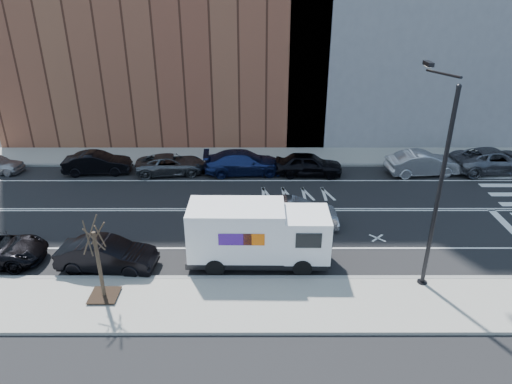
{
  "coord_description": "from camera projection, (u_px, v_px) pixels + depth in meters",
  "views": [
    {
      "loc": [
        -0.49,
        -24.22,
        12.58
      ],
      "look_at": [
        -0.47,
        -0.49,
        1.4
      ],
      "focal_mm": 32.0,
      "sensor_mm": 36.0,
      "label": 1
    }
  ],
  "objects": [
    {
      "name": "fedex_van",
      "position": [
        257.0,
        234.0,
        21.51
      ],
      "size": [
        6.76,
        2.48,
        3.08
      ],
      "rotation": [
        0.0,
        0.0,
        -0.01
      ],
      "color": "black",
      "rests_on": "ground"
    },
    {
      "name": "road_markings",
      "position": [
        264.0,
        210.0,
        27.27
      ],
      "size": [
        40.0,
        8.6,
        0.01
      ],
      "primitive_type": null,
      "color": "white",
      "rests_on": "ground"
    },
    {
      "name": "far_parked_c",
      "position": [
        171.0,
        164.0,
        32.07
      ],
      "size": [
        5.13,
        2.85,
        1.36
      ],
      "primitive_type": "imported",
      "rotation": [
        0.0,
        0.0,
        1.7
      ],
      "color": "#4A4D52",
      "rests_on": "ground"
    },
    {
      "name": "far_parked_e",
      "position": [
        309.0,
        164.0,
        31.76
      ],
      "size": [
        4.76,
        2.16,
        1.59
      ],
      "primitive_type": "imported",
      "rotation": [
        0.0,
        0.0,
        1.51
      ],
      "color": "black",
      "rests_on": "ground"
    },
    {
      "name": "sidewalk_near",
      "position": [
        267.0,
        304.0,
        19.27
      ],
      "size": [
        44.0,
        3.6,
        0.15
      ],
      "primitive_type": "cube",
      "color": "gray",
      "rests_on": "ground"
    },
    {
      "name": "near_parked_rear_a",
      "position": [
        107.0,
        255.0,
        21.44
      ],
      "size": [
        4.73,
        1.99,
        1.52
      ],
      "primitive_type": "imported",
      "rotation": [
        0.0,
        0.0,
        1.49
      ],
      "color": "black",
      "rests_on": "ground"
    },
    {
      "name": "far_parked_b",
      "position": [
        97.0,
        163.0,
        32.06
      ],
      "size": [
        4.73,
        1.96,
        1.52
      ],
      "primitive_type": "imported",
      "rotation": [
        0.0,
        0.0,
        1.65
      ],
      "color": "black",
      "rests_on": "ground"
    },
    {
      "name": "far_parked_g",
      "position": [
        494.0,
        160.0,
        32.33
      ],
      "size": [
        6.21,
        3.27,
        1.66
      ],
      "primitive_type": "imported",
      "rotation": [
        0.0,
        0.0,
        1.66
      ],
      "color": "#56585F",
      "rests_on": "ground"
    },
    {
      "name": "ground",
      "position": [
        264.0,
        210.0,
        27.27
      ],
      "size": [
        120.0,
        120.0,
        0.0
      ],
      "primitive_type": "plane",
      "color": "black",
      "rests_on": "ground"
    },
    {
      "name": "curb_near",
      "position": [
        266.0,
        278.0,
        20.9
      ],
      "size": [
        44.0,
        0.25,
        0.17
      ],
      "primitive_type": "cube",
      "color": "gray",
      "rests_on": "ground"
    },
    {
      "name": "sidewalk_far",
      "position": [
        262.0,
        156.0,
        35.2
      ],
      "size": [
        44.0,
        3.6,
        0.15
      ],
      "primitive_type": "cube",
      "color": "gray",
      "rests_on": "ground"
    },
    {
      "name": "driving_sedan",
      "position": [
        294.0,
        214.0,
        25.06
      ],
      "size": [
        4.86,
        1.78,
        1.59
      ],
      "primitive_type": "imported",
      "rotation": [
        0.0,
        0.0,
        1.55
      ],
      "color": "#9E9EA2",
      "rests_on": "ground"
    },
    {
      "name": "curb_far",
      "position": [
        262.0,
        165.0,
        33.56
      ],
      "size": [
        44.0,
        0.25,
        0.17
      ],
      "primitive_type": "cube",
      "color": "gray",
      "rests_on": "ground"
    },
    {
      "name": "streetlight",
      "position": [
        437.0,
        178.0,
        18.85
      ],
      "size": [
        0.44,
        4.02,
        9.34
      ],
      "color": "black",
      "rests_on": "ground"
    },
    {
      "name": "far_parked_d",
      "position": [
        244.0,
        162.0,
        32.04
      ],
      "size": [
        5.73,
        2.63,
        1.62
      ],
      "primitive_type": "imported",
      "rotation": [
        0.0,
        0.0,
        1.63
      ],
      "color": "navy",
      "rests_on": "ground"
    },
    {
      "name": "street_tree",
      "position": [
        100.0,
        271.0,
        19.05
      ],
      "size": [
        1.2,
        1.2,
        3.75
      ],
      "color": "black",
      "rests_on": "ground"
    },
    {
      "name": "far_parked_f",
      "position": [
        423.0,
        163.0,
        31.85
      ],
      "size": [
        5.18,
        2.3,
        1.65
      ],
      "primitive_type": "imported",
      "rotation": [
        0.0,
        0.0,
        1.68
      ],
      "color": "#AEAFB3",
      "rests_on": "ground"
    }
  ]
}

